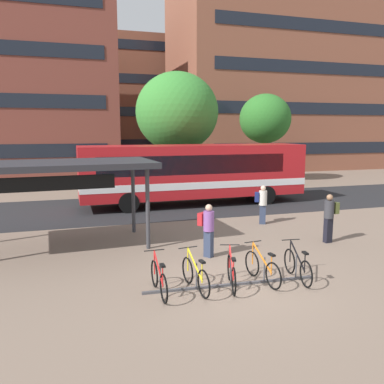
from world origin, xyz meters
TOP-DOWN VIEW (x-y plane):
  - ground at (0.00, 0.00)m, footprint 200.00×200.00m
  - bus_lane_asphalt at (0.00, 10.95)m, footprint 80.00×7.20m
  - city_bus at (2.32, 10.95)m, footprint 12.06×2.72m
  - bike_rack at (-0.18, -0.15)m, footprint 4.62×0.32m
  - parked_bicycle_red_0 at (-2.08, -0.14)m, footprint 0.52×1.72m
  - parked_bicycle_yellow_1 at (-1.15, -0.15)m, footprint 0.52×1.72m
  - parked_bicycle_red_2 at (-0.20, -0.23)m, footprint 0.65×1.67m
  - parked_bicycle_orange_3 at (0.71, -0.16)m, footprint 0.52×1.72m
  - parked_bicycle_black_4 at (1.69, -0.28)m, footprint 0.52×1.72m
  - transit_shelter at (-4.75, 4.65)m, footprint 7.12×3.55m
  - commuter_olive_pack_0 at (4.71, 2.57)m, footprint 0.55×0.38m
  - commuter_red_pack_1 at (0.03, 2.29)m, footprint 0.56×0.60m
  - commuter_navy_pack_2 at (3.70, 5.82)m, footprint 0.60×0.51m
  - street_tree_0 at (2.47, 15.35)m, footprint 5.19×5.19m
  - street_tree_1 at (10.25, 18.51)m, footprint 3.91×3.91m
  - building_left_wing at (-9.21, 30.30)m, footprint 18.38×11.63m
  - building_right_wing at (19.90, 29.82)m, footprint 26.84×11.75m
  - building_centre_block at (2.95, 44.46)m, footprint 18.58×11.13m

SIDE VIEW (x-z plane):
  - ground at x=0.00m, z-range 0.00..0.00m
  - bus_lane_asphalt at x=0.00m, z-range 0.00..0.01m
  - bike_rack at x=-0.18m, z-range -0.26..0.44m
  - parked_bicycle_red_0 at x=-2.08m, z-range -0.11..0.88m
  - parked_bicycle_yellow_1 at x=-1.15m, z-range -0.11..0.88m
  - parked_bicycle_red_2 at x=-0.20m, z-range -0.11..0.88m
  - parked_bicycle_orange_3 at x=0.71m, z-range -0.11..0.88m
  - parked_bicycle_black_4 at x=1.69m, z-range -0.11..0.88m
  - commuter_navy_pack_2 at x=3.70m, z-range 0.12..1.79m
  - commuter_red_pack_1 at x=0.03m, z-range 0.13..1.83m
  - commuter_olive_pack_0 at x=4.71m, z-range 0.14..1.89m
  - city_bus at x=2.32m, z-range 0.18..3.38m
  - transit_shelter at x=-4.75m, z-range 1.29..4.24m
  - street_tree_1 at x=10.25m, z-range 1.46..8.17m
  - street_tree_0 at x=2.47m, z-range 1.30..8.89m
  - building_centre_block at x=2.95m, z-range 0.00..15.35m
  - building_left_wing at x=-9.21m, z-range 0.00..15.56m
  - building_right_wing at x=19.90m, z-range 0.00..18.69m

